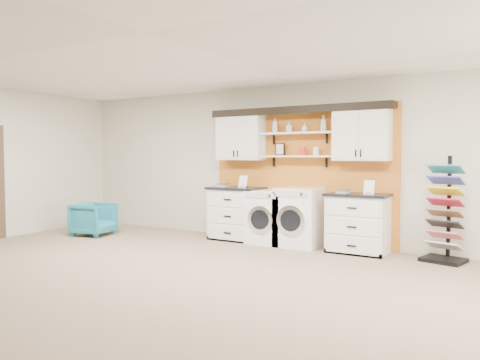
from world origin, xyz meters
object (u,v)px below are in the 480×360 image
Objects in this scene: sample_rack at (445,227)px; armchair at (94,219)px; dryer at (299,217)px; washer at (269,217)px; base_cabinet_left at (236,213)px; base_cabinet_right at (358,223)px.

sample_rack is 6.23m from armchair.
dryer reaches higher than armchair.
armchair is at bearing -165.07° from dryer.
sample_rack reaches higher than dryer.
sample_rack is at bearing 0.72° from washer.
base_cabinet_left is at bearing 179.72° from washer.
base_cabinet_left is 0.64× the size of sample_rack.
base_cabinet_left is 1.25m from dryer.
base_cabinet_left is 1.05× the size of washer.
washer is 2.85m from sample_rack.
base_cabinet_right is at bearing 0.00° from base_cabinet_left.
sample_rack is at bearing 0.90° from dryer.
washer is 0.95× the size of dryer.
washer is 1.36× the size of armchair.
dryer is (-1.01, -0.00, 0.03)m from base_cabinet_right.
base_cabinet_left is at bearing 179.85° from dryer.
armchair is at bearing -158.42° from base_cabinet_left.
sample_rack reaches higher than armchair.
base_cabinet_left is 2.26m from base_cabinet_right.
base_cabinet_right is 1.03× the size of washer.
sample_rack is at bearing -90.71° from armchair.
base_cabinet_right is 1.39× the size of armchair.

